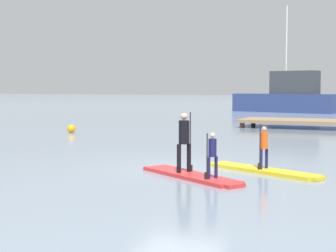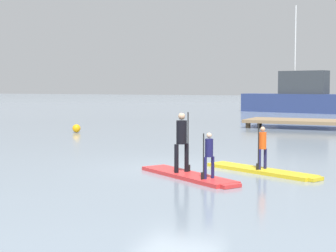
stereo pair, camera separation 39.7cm
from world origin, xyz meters
The scene contains 9 objects.
ground_plane centered at (0.00, 0.00, 0.00)m, with size 240.00×240.00×0.00m, color gray.
paddleboard_near centered at (2.41, 0.36, 0.05)m, with size 3.59×2.08×0.10m.
paddler_child_solo centered at (2.42, 0.35, 0.77)m, with size 0.28×0.38×1.27m.
paddleboard_far centered at (0.87, -1.27, 0.05)m, with size 3.42×2.47×0.10m.
paddler_adult centered at (0.59, -1.09, 1.02)m, with size 0.39×0.45×1.62m.
paddler_child_front centered at (1.61, -1.74, 0.75)m, with size 0.28×0.36×1.16m.
fishing_boat_green_midground centered at (-3.84, 35.37, 1.40)m, with size 9.89×4.27×9.75m.
floating_dock centered at (1.74, 17.03, 0.39)m, with size 9.17×3.10×0.48m.
mooring_buoy_far centered at (-9.82, 9.05, 0.21)m, with size 0.42×0.42×0.42m, color orange.
Camera 2 is at (6.29, -14.20, 2.42)m, focal length 57.27 mm.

